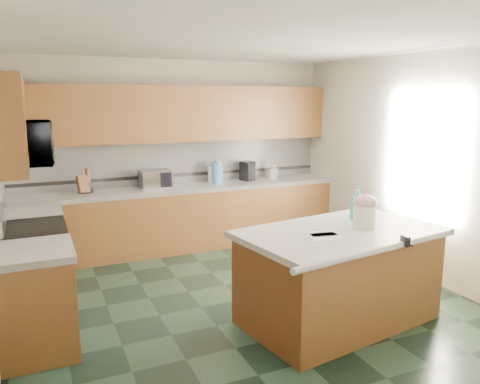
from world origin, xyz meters
TOP-DOWN VIEW (x-y plane):
  - floor at (0.00, 0.00)m, footprint 4.60×4.60m
  - ceiling at (0.00, 0.00)m, footprint 4.60×4.60m
  - wall_back at (0.00, 2.32)m, footprint 4.60×0.04m
  - wall_front at (0.00, -2.32)m, footprint 4.60×0.04m
  - wall_right at (2.32, 0.00)m, footprint 0.04×4.60m
  - back_base_cab at (0.00, 2.00)m, footprint 4.60×0.60m
  - back_countertop at (0.00, 2.00)m, footprint 4.60×0.64m
  - back_upper_cab at (0.00, 2.13)m, footprint 4.60×0.33m
  - back_backsplash at (0.00, 2.29)m, footprint 4.60×0.02m
  - back_accent_band at (0.00, 2.28)m, footprint 4.60×0.01m
  - left_base_cab_rear at (-2.00, 1.29)m, footprint 0.60×0.82m
  - left_counter_rear at (-2.00, 1.29)m, footprint 0.64×0.82m
  - left_base_cab_front at (-2.00, -0.24)m, footprint 0.60×0.72m
  - left_counter_front at (-2.00, -0.24)m, footprint 0.64×0.72m
  - left_upper_cab_rear at (-2.13, 1.42)m, footprint 0.33×1.09m
  - left_upper_cab_front at (-2.13, -0.24)m, footprint 0.33×0.72m
  - range_body at (-2.00, 0.50)m, footprint 0.60×0.76m
  - range_oven_door at (-1.71, 0.50)m, footprint 0.02×0.68m
  - range_cooktop at (-2.00, 0.50)m, footprint 0.62×0.78m
  - range_handle at (-1.68, 0.50)m, footprint 0.02×0.66m
  - range_backguard at (-2.26, 0.50)m, footprint 0.06×0.76m
  - microwave at (-2.00, 0.50)m, footprint 0.50×0.73m
  - island_base at (0.68, -0.81)m, footprint 1.93×1.29m
  - island_top at (0.68, -0.81)m, footprint 2.05×1.40m
  - island_bullnose at (0.68, -1.37)m, footprint 1.88×0.35m
  - treat_jar at (0.93, -0.84)m, footprint 0.22×0.22m
  - treat_jar_lid at (0.93, -0.84)m, footprint 0.23×0.23m
  - treat_jar_knob at (0.93, -0.84)m, footprint 0.08×0.03m
  - treat_jar_knob_end_l at (0.89, -0.84)m, footprint 0.04×0.04m
  - treat_jar_knob_end_r at (0.97, -0.84)m, footprint 0.04×0.04m
  - soap_bottle_island at (1.04, -0.57)m, footprint 0.17×0.17m
  - paper_sheet_a at (0.42, -0.93)m, footprint 0.33×0.27m
  - paper_sheet_b at (0.44, -0.85)m, footprint 0.27×0.22m
  - clamp_body at (0.96, -1.35)m, footprint 0.04×0.10m
  - clamp_handle at (0.96, -1.42)m, footprint 0.02×0.07m
  - knife_block at (-1.37, 2.05)m, footprint 0.16×0.20m
  - utensil_crock at (-1.29, 2.08)m, footprint 0.11×0.11m
  - utensil_bundle at (-1.29, 2.08)m, footprint 0.06×0.06m
  - toaster_oven at (-0.39, 2.05)m, footprint 0.43×0.30m
  - toaster_oven_door at (-0.39, 1.91)m, footprint 0.38×0.01m
  - paper_towel at (0.47, 2.10)m, footprint 0.11×0.11m
  - paper_towel_base at (0.47, 2.10)m, footprint 0.16×0.16m
  - water_jug at (0.54, 2.06)m, footprint 0.18×0.18m
  - water_jug_neck at (0.54, 2.06)m, footprint 0.09×0.09m
  - coffee_maker at (1.04, 2.08)m, footprint 0.23×0.24m
  - coffee_carafe at (1.04, 2.04)m, footprint 0.12×0.12m
  - soap_bottle_back at (1.49, 2.05)m, footprint 0.15×0.15m
  - soap_back_cap at (1.49, 2.05)m, footprint 0.02×0.02m
  - window_light_proxy at (2.29, -0.20)m, footprint 0.02×1.40m

SIDE VIEW (x-z plane):
  - floor at x=0.00m, z-range 0.00..0.00m
  - range_oven_door at x=-1.71m, z-range 0.12..0.68m
  - back_base_cab at x=0.00m, z-range 0.00..0.86m
  - left_base_cab_rear at x=-2.00m, z-range 0.00..0.86m
  - left_base_cab_front at x=-2.00m, z-range 0.00..0.86m
  - island_base at x=0.68m, z-range 0.00..0.86m
  - range_body at x=-2.00m, z-range 0.00..0.88m
  - range_handle at x=-1.68m, z-range 0.77..0.79m
  - back_countertop at x=0.00m, z-range 0.86..0.92m
  - left_counter_rear at x=-2.00m, z-range 0.86..0.92m
  - left_counter_front at x=-2.00m, z-range 0.86..0.92m
  - island_top at x=0.68m, z-range 0.86..0.92m
  - island_bullnose at x=0.68m, z-range 0.86..0.92m
  - range_cooktop at x=-2.00m, z-range 0.88..0.92m
  - clamp_handle at x=0.96m, z-range 0.90..0.92m
  - paper_sheet_a at x=0.42m, z-range 0.92..0.92m
  - paper_sheet_b at x=0.44m, z-range 0.92..0.92m
  - paper_towel_base at x=0.47m, z-range 0.92..0.93m
  - clamp_body at x=0.96m, z-range 0.88..0.98m
  - coffee_carafe at x=1.04m, z-range 0.92..1.04m
  - utensil_crock at x=-1.29m, z-range 0.92..1.05m
  - range_backguard at x=-2.26m, z-range 0.93..1.11m
  - treat_jar at x=0.93m, z-range 0.92..1.14m
  - soap_bottle_back at x=1.49m, z-range 0.92..1.15m
  - knife_block at x=-1.37m, z-range 0.91..1.16m
  - back_accent_band at x=0.00m, z-range 1.02..1.06m
  - paper_towel at x=0.47m, z-range 0.92..1.16m
  - toaster_oven at x=-0.39m, z-range 0.92..1.17m
  - toaster_oven_door at x=-0.39m, z-range 0.94..1.15m
  - coffee_maker at x=1.04m, z-range 0.92..1.21m
  - water_jug at x=0.54m, z-range 0.92..1.22m
  - soap_bottle_island at x=1.04m, z-range 0.92..1.27m
  - utensil_bundle at x=-1.29m, z-range 1.05..1.24m
  - soap_back_cap at x=1.49m, z-range 1.15..1.18m
  - treat_jar_lid at x=0.93m, z-range 1.11..1.25m
  - treat_jar_knob at x=0.93m, z-range 1.21..1.24m
  - treat_jar_knob_end_l at x=0.89m, z-range 1.21..1.25m
  - treat_jar_knob_end_r at x=0.97m, z-range 1.21..1.25m
  - back_backsplash at x=0.00m, z-range 0.92..1.55m
  - water_jug_neck at x=0.54m, z-range 1.22..1.26m
  - wall_back at x=0.00m, z-range 0.00..2.70m
  - wall_front at x=0.00m, z-range 0.00..2.70m
  - wall_right at x=2.32m, z-range 0.00..2.70m
  - window_light_proxy at x=2.29m, z-range 0.95..2.05m
  - microwave at x=-2.00m, z-range 1.53..1.94m
  - back_upper_cab at x=0.00m, z-range 1.55..2.33m
  - left_upper_cab_rear at x=-2.13m, z-range 1.55..2.33m
  - left_upper_cab_front at x=-2.13m, z-range 1.55..2.33m
  - ceiling at x=0.00m, z-range 2.70..2.70m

